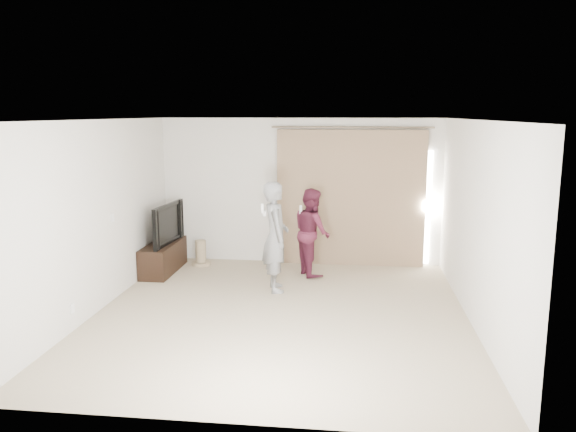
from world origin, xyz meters
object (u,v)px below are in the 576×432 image
at_px(person_man, 276,237).
at_px(person_woman, 312,232).
at_px(tv, 162,224).
at_px(tv_console, 163,257).

height_order(person_man, person_woman, person_man).
bearing_deg(person_woman, person_man, -117.76).
bearing_deg(person_woman, tv, -177.11).
distance_m(tv_console, person_man, 2.28).
relative_size(tv_console, person_man, 0.77).
xyz_separation_m(tv_console, person_woman, (2.54, 0.13, 0.48)).
xyz_separation_m(person_man, person_woman, (0.48, 0.92, -0.11)).
height_order(tv_console, tv, tv).
relative_size(tv_console, person_woman, 0.88).
height_order(tv, person_man, person_man).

